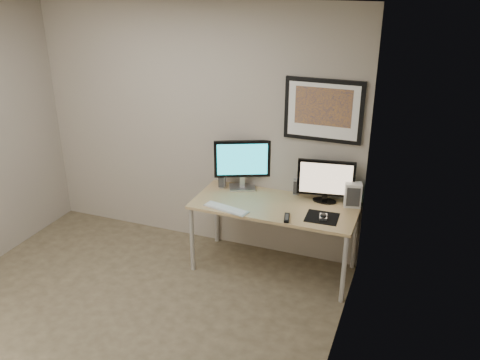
{
  "coord_description": "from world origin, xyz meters",
  "views": [
    {
      "loc": [
        2.27,
        -2.93,
        2.89
      ],
      "look_at": [
        0.73,
        1.1,
        1.05
      ],
      "focal_mm": 38.0,
      "sensor_mm": 36.0,
      "label": 1
    }
  ],
  "objects_px": {
    "desk": "(275,210)",
    "keyboard": "(226,208)",
    "monitor_large": "(242,162)",
    "monitor_tv": "(326,180)",
    "speaker_left": "(222,179)",
    "speaker_right": "(296,187)",
    "framed_art": "(323,110)",
    "fan_unit": "(353,195)"
  },
  "relations": [
    {
      "from": "monitor_tv",
      "to": "speaker_left",
      "type": "relative_size",
      "value": 2.77
    },
    {
      "from": "monitor_tv",
      "to": "speaker_left",
      "type": "xyz_separation_m",
      "value": [
        -1.08,
        -0.04,
        -0.13
      ]
    },
    {
      "from": "speaker_right",
      "to": "monitor_tv",
      "type": "bearing_deg",
      "value": -20.73
    },
    {
      "from": "fan_unit",
      "to": "keyboard",
      "type": "bearing_deg",
      "value": -169.2
    },
    {
      "from": "desk",
      "to": "monitor_large",
      "type": "height_order",
      "value": "monitor_large"
    },
    {
      "from": "speaker_left",
      "to": "fan_unit",
      "type": "height_order",
      "value": "fan_unit"
    },
    {
      "from": "monitor_large",
      "to": "fan_unit",
      "type": "relative_size",
      "value": 2.25
    },
    {
      "from": "speaker_left",
      "to": "fan_unit",
      "type": "distance_m",
      "value": 1.35
    },
    {
      "from": "monitor_tv",
      "to": "keyboard",
      "type": "relative_size",
      "value": 1.21
    },
    {
      "from": "desk",
      "to": "keyboard",
      "type": "distance_m",
      "value": 0.49
    },
    {
      "from": "monitor_tv",
      "to": "keyboard",
      "type": "bearing_deg",
      "value": -158.39
    },
    {
      "from": "speaker_left",
      "to": "keyboard",
      "type": "relative_size",
      "value": 0.44
    },
    {
      "from": "framed_art",
      "to": "keyboard",
      "type": "height_order",
      "value": "framed_art"
    },
    {
      "from": "monitor_large",
      "to": "keyboard",
      "type": "distance_m",
      "value": 0.59
    },
    {
      "from": "monitor_large",
      "to": "speaker_left",
      "type": "height_order",
      "value": "monitor_large"
    },
    {
      "from": "desk",
      "to": "framed_art",
      "type": "xyz_separation_m",
      "value": [
        0.35,
        0.33,
        0.96
      ]
    },
    {
      "from": "monitor_tv",
      "to": "fan_unit",
      "type": "distance_m",
      "value": 0.29
    },
    {
      "from": "speaker_left",
      "to": "monitor_large",
      "type": "bearing_deg",
      "value": 7.24
    },
    {
      "from": "monitor_large",
      "to": "keyboard",
      "type": "xyz_separation_m",
      "value": [
        0.03,
        -0.51,
        -0.28
      ]
    },
    {
      "from": "desk",
      "to": "framed_art",
      "type": "height_order",
      "value": "framed_art"
    },
    {
      "from": "framed_art",
      "to": "monitor_large",
      "type": "distance_m",
      "value": 0.99
    },
    {
      "from": "monitor_large",
      "to": "speaker_left",
      "type": "bearing_deg",
      "value": 170.01
    },
    {
      "from": "monitor_large",
      "to": "speaker_left",
      "type": "relative_size",
      "value": 2.72
    },
    {
      "from": "monitor_large",
      "to": "speaker_right",
      "type": "distance_m",
      "value": 0.6
    },
    {
      "from": "keyboard",
      "to": "monitor_tv",
      "type": "bearing_deg",
      "value": 42.73
    },
    {
      "from": "desk",
      "to": "speaker_right",
      "type": "xyz_separation_m",
      "value": [
        0.13,
        0.31,
        0.15
      ]
    },
    {
      "from": "desk",
      "to": "fan_unit",
      "type": "xyz_separation_m",
      "value": [
        0.71,
        0.23,
        0.19
      ]
    },
    {
      "from": "speaker_right",
      "to": "keyboard",
      "type": "distance_m",
      "value": 0.79
    },
    {
      "from": "framed_art",
      "to": "monitor_large",
      "type": "height_order",
      "value": "framed_art"
    },
    {
      "from": "framed_art",
      "to": "speaker_right",
      "type": "bearing_deg",
      "value": -173.64
    },
    {
      "from": "monitor_tv",
      "to": "fan_unit",
      "type": "bearing_deg",
      "value": -8.43
    },
    {
      "from": "speaker_left",
      "to": "speaker_right",
      "type": "bearing_deg",
      "value": 1.63
    },
    {
      "from": "framed_art",
      "to": "speaker_left",
      "type": "relative_size",
      "value": 3.77
    },
    {
      "from": "speaker_left",
      "to": "desk",
      "type": "bearing_deg",
      "value": -23.72
    },
    {
      "from": "monitor_large",
      "to": "desk",
      "type": "bearing_deg",
      "value": -53.47
    },
    {
      "from": "keyboard",
      "to": "speaker_right",
      "type": "bearing_deg",
      "value": 59.23
    },
    {
      "from": "monitor_large",
      "to": "monitor_tv",
      "type": "distance_m",
      "value": 0.87
    },
    {
      "from": "speaker_right",
      "to": "framed_art",
      "type": "bearing_deg",
      "value": -0.68
    },
    {
      "from": "speaker_left",
      "to": "framed_art",
      "type": "bearing_deg",
      "value": 1.2
    },
    {
      "from": "keyboard",
      "to": "desk",
      "type": "bearing_deg",
      "value": 45.58
    },
    {
      "from": "speaker_left",
      "to": "speaker_right",
      "type": "relative_size",
      "value": 1.21
    },
    {
      "from": "desk",
      "to": "monitor_tv",
      "type": "distance_m",
      "value": 0.58
    }
  ]
}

